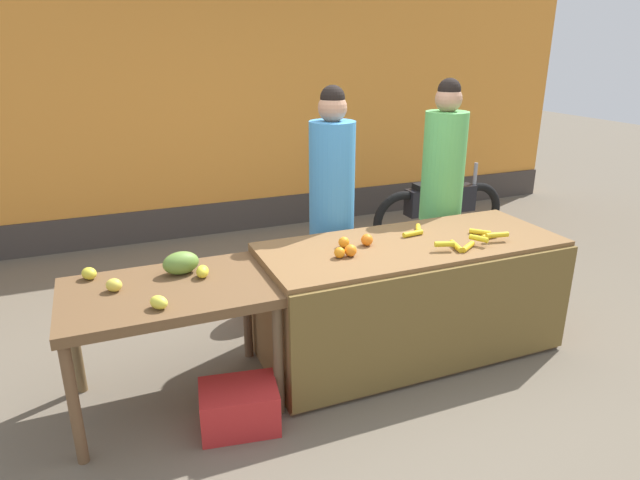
# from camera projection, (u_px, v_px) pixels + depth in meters

# --- Properties ---
(ground_plane) EXTENTS (24.00, 24.00, 0.00)m
(ground_plane) POSITION_uv_depth(u_px,v_px,m) (366.00, 358.00, 3.90)
(ground_plane) COLOR #665B4C
(market_wall_back) EXTENTS (8.57, 0.23, 2.84)m
(market_wall_back) POSITION_uv_depth(u_px,v_px,m) (241.00, 109.00, 6.20)
(market_wall_back) COLOR orange
(market_wall_back) RESTS_ON ground
(fruit_stall_counter) EXTENTS (2.07, 0.85, 0.82)m
(fruit_stall_counter) POSITION_uv_depth(u_px,v_px,m) (410.00, 298.00, 3.87)
(fruit_stall_counter) COLOR brown
(fruit_stall_counter) RESTS_ON ground
(side_table_wooden) EXTENTS (1.20, 0.79, 0.77)m
(side_table_wooden) POSITION_uv_depth(u_px,v_px,m) (168.00, 302.00, 3.21)
(side_table_wooden) COLOR brown
(side_table_wooden) RESTS_ON ground
(banana_bunch_pile) EXTENTS (0.63, 0.57, 0.07)m
(banana_bunch_pile) POSITION_uv_depth(u_px,v_px,m) (460.00, 238.00, 3.74)
(banana_bunch_pile) COLOR yellow
(banana_bunch_pile) RESTS_ON fruit_stall_counter
(orange_pile) EXTENTS (0.33, 0.24, 0.08)m
(orange_pile) POSITION_uv_depth(u_px,v_px,m) (352.00, 246.00, 3.57)
(orange_pile) COLOR orange
(orange_pile) RESTS_ON fruit_stall_counter
(mango_papaya_pile) EXTENTS (0.74, 0.68, 0.14)m
(mango_papaya_pile) POSITION_uv_depth(u_px,v_px,m) (169.00, 269.00, 3.29)
(mango_papaya_pile) COLOR gold
(mango_papaya_pile) RESTS_ON side_table_wooden
(vendor_woman_blue_shirt) EXTENTS (0.34, 0.34, 1.82)m
(vendor_woman_blue_shirt) POSITION_uv_depth(u_px,v_px,m) (332.00, 208.00, 4.17)
(vendor_woman_blue_shirt) COLOR #33333D
(vendor_woman_blue_shirt) RESTS_ON ground
(vendor_woman_green_shirt) EXTENTS (0.34, 0.34, 1.85)m
(vendor_woman_green_shirt) POSITION_uv_depth(u_px,v_px,m) (441.00, 194.00, 4.51)
(vendor_woman_green_shirt) COLOR #33333D
(vendor_woman_green_shirt) RESTS_ON ground
(parked_motorcycle) EXTENTS (1.60, 0.18, 0.88)m
(parked_motorcycle) POSITION_uv_depth(u_px,v_px,m) (440.00, 209.00, 5.95)
(parked_motorcycle) COLOR black
(parked_motorcycle) RESTS_ON ground
(produce_crate) EXTENTS (0.49, 0.39, 0.26)m
(produce_crate) POSITION_uv_depth(u_px,v_px,m) (239.00, 407.00, 3.17)
(produce_crate) COLOR red
(produce_crate) RESTS_ON ground
(produce_sack) EXTENTS (0.47, 0.45, 0.57)m
(produce_sack) POSITION_uv_depth(u_px,v_px,m) (266.00, 283.00, 4.42)
(produce_sack) COLOR maroon
(produce_sack) RESTS_ON ground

